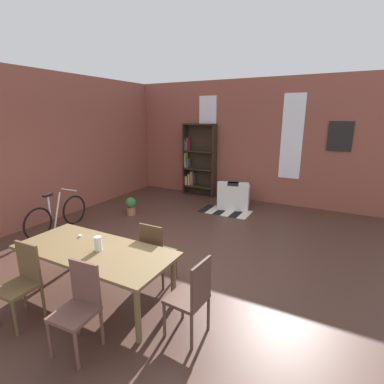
# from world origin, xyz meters

# --- Properties ---
(ground_plane) EXTENTS (11.08, 11.08, 0.00)m
(ground_plane) POSITION_xyz_m (0.00, 0.00, 0.00)
(ground_plane) COLOR #472D24
(back_wall_brick) EXTENTS (8.00, 0.12, 3.40)m
(back_wall_brick) POSITION_xyz_m (0.00, 4.32, 1.70)
(back_wall_brick) COLOR brown
(back_wall_brick) RESTS_ON ground
(left_wall_brick) EXTENTS (0.12, 9.52, 3.40)m
(left_wall_brick) POSITION_xyz_m (-3.56, 0.00, 1.70)
(left_wall_brick) COLOR brown
(left_wall_brick) RESTS_ON ground
(window_pane_0) EXTENTS (0.55, 0.02, 2.21)m
(window_pane_0) POSITION_xyz_m (-1.22, 4.25, 1.87)
(window_pane_0) COLOR white
(window_pane_1) EXTENTS (0.55, 0.02, 2.21)m
(window_pane_1) POSITION_xyz_m (1.22, 4.25, 1.87)
(window_pane_1) COLOR white
(dining_table) EXTENTS (2.16, 0.93, 0.73)m
(dining_table) POSITION_xyz_m (-0.23, -1.33, 0.66)
(dining_table) COLOR brown
(dining_table) RESTS_ON ground
(vase_on_table) EXTENTS (0.10, 0.10, 0.19)m
(vase_on_table) POSITION_xyz_m (-0.15, -1.33, 0.83)
(vase_on_table) COLOR silver
(vase_on_table) RESTS_ON dining_table
(tealight_candle_0) EXTENTS (0.04, 0.04, 0.03)m
(tealight_candle_0) POSITION_xyz_m (-0.70, -1.15, 0.75)
(tealight_candle_0) COLOR silver
(tealight_candle_0) RESTS_ON dining_table
(dining_chair_near_left) EXTENTS (0.42, 0.42, 0.95)m
(dining_chair_near_left) POSITION_xyz_m (-0.72, -2.03, 0.51)
(dining_chair_near_left) COLOR brown
(dining_chair_near_left) RESTS_ON ground
(dining_chair_far_right) EXTENTS (0.40, 0.40, 0.95)m
(dining_chair_far_right) POSITION_xyz_m (0.25, -0.64, 0.51)
(dining_chair_far_right) COLOR #4C351F
(dining_chair_far_right) RESTS_ON ground
(dining_chair_head_right) EXTENTS (0.43, 0.43, 0.95)m
(dining_chair_head_right) POSITION_xyz_m (1.22, -1.34, 0.51)
(dining_chair_head_right) COLOR brown
(dining_chair_head_right) RESTS_ON ground
(dining_chair_near_right) EXTENTS (0.43, 0.43, 0.95)m
(dining_chair_near_right) POSITION_xyz_m (0.25, -2.03, 0.51)
(dining_chair_near_right) COLOR brown
(dining_chair_near_right) RESTS_ON ground
(bookshelf_tall) EXTENTS (1.03, 0.30, 2.18)m
(bookshelf_tall) POSITION_xyz_m (-1.47, 4.08, 1.06)
(bookshelf_tall) COLOR #2D2319
(bookshelf_tall) RESTS_ON ground
(armchair_white) EXTENTS (0.97, 0.97, 0.75)m
(armchair_white) POSITION_xyz_m (-0.00, 3.37, 0.28)
(armchair_white) COLOR silver
(armchair_white) RESTS_ON ground
(bicycle_second) EXTENTS (0.44, 1.63, 0.88)m
(bicycle_second) POSITION_xyz_m (-2.80, 0.04, 0.34)
(bicycle_second) COLOR black
(bicycle_second) RESTS_ON ground
(potted_plant_by_shelf) EXTENTS (0.27, 0.27, 0.45)m
(potted_plant_by_shelf) POSITION_xyz_m (-2.05, 1.56, 0.25)
(potted_plant_by_shelf) COLOR #9E6042
(potted_plant_by_shelf) RESTS_ON ground
(striped_rug) EXTENTS (1.29, 0.71, 0.01)m
(striped_rug) POSITION_xyz_m (-0.07, 2.91, 0.00)
(striped_rug) COLOR black
(striped_rug) RESTS_ON ground
(framed_picture) EXTENTS (0.56, 0.03, 0.72)m
(framed_picture) POSITION_xyz_m (2.35, 4.25, 1.92)
(framed_picture) COLOR black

